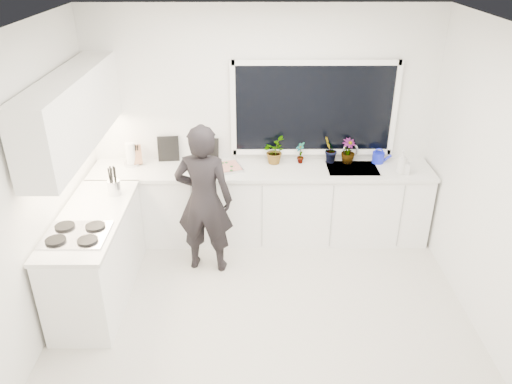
{
  "coord_description": "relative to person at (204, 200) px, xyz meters",
  "views": [
    {
      "loc": [
        -0.09,
        -3.81,
        3.31
      ],
      "look_at": [
        -0.07,
        0.4,
        1.15
      ],
      "focal_mm": 35.0,
      "sensor_mm": 36.0,
      "label": 1
    }
  ],
  "objects": [
    {
      "name": "floor",
      "position": [
        0.62,
        -0.82,
        -0.85
      ],
      "size": [
        4.0,
        3.5,
        0.02
      ],
      "primitive_type": "cube",
      "color": "beige",
      "rests_on": "ground"
    },
    {
      "name": "wall_back",
      "position": [
        0.62,
        0.94,
        0.51
      ],
      "size": [
        4.0,
        0.02,
        2.7
      ],
      "primitive_type": "cube",
      "color": "white",
      "rests_on": "ground"
    },
    {
      "name": "wall_left",
      "position": [
        -1.39,
        -0.82,
        0.51
      ],
      "size": [
        0.02,
        3.5,
        2.7
      ],
      "primitive_type": "cube",
      "color": "white",
      "rests_on": "ground"
    },
    {
      "name": "wall_right",
      "position": [
        2.63,
        -0.82,
        0.51
      ],
      "size": [
        0.02,
        3.5,
        2.7
      ],
      "primitive_type": "cube",
      "color": "white",
      "rests_on": "ground"
    },
    {
      "name": "ceiling",
      "position": [
        0.62,
        -0.82,
        1.87
      ],
      "size": [
        4.0,
        3.5,
        0.02
      ],
      "primitive_type": "cube",
      "color": "white",
      "rests_on": "wall_back"
    },
    {
      "name": "window",
      "position": [
        1.22,
        0.91,
        0.71
      ],
      "size": [
        1.8,
        0.02,
        1.0
      ],
      "primitive_type": "cube",
      "color": "black",
      "rests_on": "wall_back"
    },
    {
      "name": "base_cabinets_back",
      "position": [
        0.62,
        0.63,
        -0.4
      ],
      "size": [
        3.92,
        0.58,
        0.88
      ],
      "primitive_type": "cube",
      "color": "white",
      "rests_on": "floor"
    },
    {
      "name": "base_cabinets_left",
      "position": [
        -1.05,
        -0.47,
        -0.4
      ],
      "size": [
        0.58,
        1.6,
        0.88
      ],
      "primitive_type": "cube",
      "color": "white",
      "rests_on": "floor"
    },
    {
      "name": "countertop_back",
      "position": [
        0.62,
        0.62,
        0.06
      ],
      "size": [
        3.94,
        0.62,
        0.04
      ],
      "primitive_type": "cube",
      "color": "silver",
      "rests_on": "base_cabinets_back"
    },
    {
      "name": "countertop_left",
      "position": [
        -1.05,
        -0.47,
        0.06
      ],
      "size": [
        0.62,
        1.6,
        0.04
      ],
      "primitive_type": "cube",
      "color": "silver",
      "rests_on": "base_cabinets_left"
    },
    {
      "name": "upper_cabinets",
      "position": [
        -1.17,
        -0.12,
        1.01
      ],
      "size": [
        0.34,
        2.1,
        0.7
      ],
      "primitive_type": "cube",
      "color": "white",
      "rests_on": "wall_left"
    },
    {
      "name": "sink",
      "position": [
        1.67,
        0.63,
        0.03
      ],
      "size": [
        0.58,
        0.42,
        0.14
      ],
      "primitive_type": "cube",
      "color": "silver",
      "rests_on": "countertop_back"
    },
    {
      "name": "faucet",
      "position": [
        1.67,
        0.83,
        0.19
      ],
      "size": [
        0.03,
        0.03,
        0.22
      ],
      "primitive_type": "cylinder",
      "color": "silver",
      "rests_on": "countertop_back"
    },
    {
      "name": "stovetop",
      "position": [
        -1.07,
        -0.82,
        0.1
      ],
      "size": [
        0.56,
        0.48,
        0.03
      ],
      "primitive_type": "cube",
      "color": "black",
      "rests_on": "countertop_left"
    },
    {
      "name": "person",
      "position": [
        0.0,
        0.0,
        0.0
      ],
      "size": [
        0.66,
        0.48,
        1.68
      ],
      "primitive_type": "imported",
      "rotation": [
        0.0,
        0.0,
        3.01
      ],
      "color": "black",
      "rests_on": "floor"
    },
    {
      "name": "pizza_tray",
      "position": [
        0.16,
        0.6,
        0.1
      ],
      "size": [
        0.52,
        0.45,
        0.03
      ],
      "primitive_type": "cube",
      "rotation": [
        0.0,
        0.0,
        0.33
      ],
      "color": "silver",
      "rests_on": "countertop_back"
    },
    {
      "name": "pizza",
      "position": [
        0.16,
        0.6,
        0.11
      ],
      "size": [
        0.47,
        0.4,
        0.01
      ],
      "primitive_type": "cube",
      "rotation": [
        0.0,
        0.0,
        0.33
      ],
      "color": "#C3411A",
      "rests_on": "pizza_tray"
    },
    {
      "name": "watering_can",
      "position": [
        2.0,
        0.79,
        0.15
      ],
      "size": [
        0.17,
        0.17,
        0.13
      ],
      "primitive_type": "cylinder",
      "rotation": [
        0.0,
        0.0,
        -0.24
      ],
      "color": "#1520C9",
      "rests_on": "countertop_back"
    },
    {
      "name": "paper_towel_roll",
      "position": [
        -0.91,
        0.73,
        0.21
      ],
      "size": [
        0.12,
        0.12,
        0.26
      ],
      "primitive_type": "cylinder",
      "rotation": [
        0.0,
        0.0,
        0.05
      ],
      "color": "silver",
      "rests_on": "countertop_back"
    },
    {
      "name": "knife_block",
      "position": [
        -0.86,
        0.77,
        0.19
      ],
      "size": [
        0.15,
        0.13,
        0.22
      ],
      "primitive_type": "cube",
      "rotation": [
        0.0,
        0.0,
        0.27
      ],
      "color": "#987246",
      "rests_on": "countertop_back"
    },
    {
      "name": "utensil_crock",
      "position": [
        -0.92,
        -0.02,
        0.16
      ],
      "size": [
        0.13,
        0.13,
        0.16
      ],
      "primitive_type": "cylinder",
      "rotation": [
        0.0,
        0.0,
        -0.02
      ],
      "color": "#BCBCC1",
      "rests_on": "countertop_left"
    },
    {
      "name": "picture_frame_large",
      "position": [
        -0.0,
        0.87,
        0.22
      ],
      "size": [
        0.22,
        0.06,
        0.28
      ],
      "primitive_type": "cube",
      "rotation": [
        0.0,
        0.0,
        -0.2
      ],
      "color": "black",
      "rests_on": "countertop_back"
    },
    {
      "name": "picture_frame_small",
      "position": [
        -0.49,
        0.87,
        0.23
      ],
      "size": [
        0.25,
        0.05,
        0.3
      ],
      "primitive_type": "cube",
      "rotation": [
        0.0,
        0.0,
        0.1
      ],
      "color": "black",
      "rests_on": "countertop_back"
    },
    {
      "name": "herb_plants",
      "position": [
        1.1,
        0.79,
        0.23
      ],
      "size": [
        1.1,
        0.28,
        0.32
      ],
      "color": "#26662D",
      "rests_on": "countertop_back"
    },
    {
      "name": "soap_bottles",
      "position": [
        2.2,
        0.48,
        0.2
      ],
      "size": [
        0.17,
        0.13,
        0.27
      ],
      "color": "#D8BF66",
      "rests_on": "countertop_back"
    }
  ]
}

